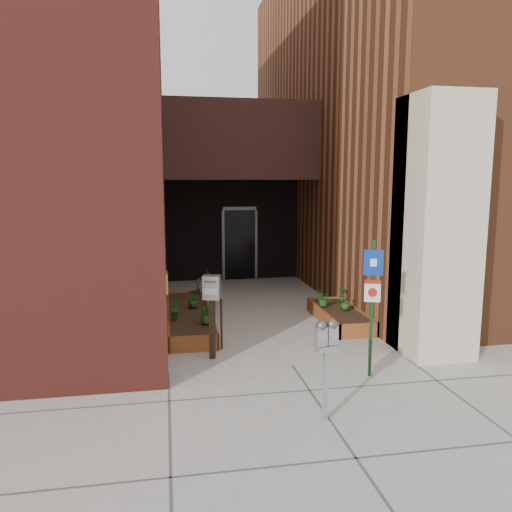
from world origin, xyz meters
TOP-DOWN VIEW (x-y plane):
  - ground at (0.00, 0.00)m, footprint 80.00×80.00m
  - architecture at (-0.18, 6.89)m, footprint 20.00×14.60m
  - planter_left at (-1.55, 2.70)m, footprint 0.90×3.60m
  - planter_right at (1.60, 2.20)m, footprint 0.80×2.20m
  - handrail at (-1.05, 2.65)m, footprint 0.04×3.34m
  - parking_meter at (-0.07, -1.90)m, footprint 0.30×0.17m
  - sign_post at (1.06, -0.65)m, footprint 0.28×0.12m
  - payment_dropbox at (-1.25, 0.56)m, footprint 0.33×0.28m
  - shrub_left_a at (-1.25, 1.70)m, footprint 0.44×0.44m
  - shrub_left_b at (-1.85, 2.13)m, footprint 0.23×0.23m
  - shrub_left_c at (-1.45, 2.93)m, footprint 0.24×0.24m
  - shrub_left_d at (-1.25, 4.30)m, footprint 0.26×0.26m
  - shrub_right_a at (1.69, 2.14)m, footprint 0.20×0.20m
  - shrub_right_b at (1.85, 2.75)m, footprint 0.26×0.26m
  - shrub_right_c at (1.35, 2.52)m, footprint 0.33×0.33m

SIDE VIEW (x-z plane):
  - ground at x=0.00m, z-range 0.00..0.00m
  - planter_left at x=-1.55m, z-range -0.02..0.28m
  - planter_right at x=1.60m, z-range -0.02..0.28m
  - shrub_right_a at x=1.69m, z-range 0.30..0.62m
  - shrub_left_d at x=-1.25m, z-range 0.30..0.65m
  - shrub_right_b at x=1.85m, z-range 0.30..0.66m
  - shrub_right_c at x=1.35m, z-range 0.30..0.67m
  - shrub_left_b at x=-1.85m, z-range 0.30..0.67m
  - shrub_left_c at x=-1.45m, z-range 0.30..0.68m
  - shrub_left_a at x=-1.25m, z-range 0.30..0.69m
  - handrail at x=-1.05m, z-range 0.30..1.20m
  - parking_meter at x=-0.07m, z-range 0.36..1.67m
  - payment_dropbox at x=-1.25m, z-range 0.32..1.75m
  - sign_post at x=1.06m, z-range 0.24..2.37m
  - architecture at x=-0.18m, z-range -0.02..9.98m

